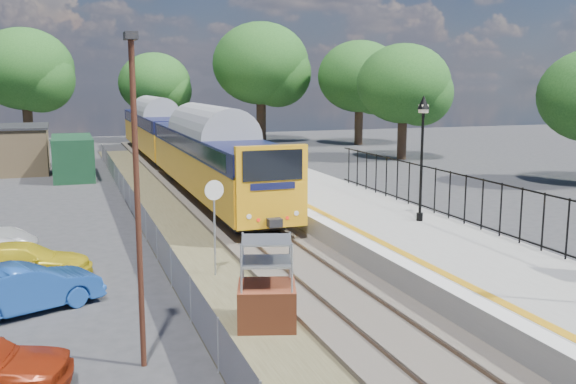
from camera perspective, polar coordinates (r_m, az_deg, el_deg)
name	(u,v)px	position (r m, az deg, el deg)	size (l,w,h in m)	color
ground	(360,316)	(16.98, 6.40, -10.88)	(120.00, 120.00, 0.00)	#2D2D30
track_bed	(243,232)	(25.51, -4.03, -3.59)	(5.90, 80.00, 0.29)	#473F38
platform	(368,224)	(25.54, 7.15, -2.80)	(5.00, 70.00, 0.90)	gray
platform_edge	(320,216)	(24.61, 2.86, -2.13)	(0.90, 70.00, 0.01)	silver
victorian_lamp_north	(423,129)	(23.77, 11.89, 5.52)	(0.44, 0.44, 4.60)	black
palisade_fence	(516,213)	(21.75, 19.61, -1.77)	(0.12, 26.00, 2.00)	black
wire_fence	(140,215)	(26.97, -13.03, -1.98)	(0.06, 52.00, 1.20)	#999EA3
outbuilding	(1,151)	(45.88, -24.19, 3.33)	(10.80, 10.10, 3.12)	#A0835A
tree_line	(163,75)	(56.91, -11.04, 10.21)	(56.80, 43.80, 11.88)	#332319
train	(176,138)	(42.78, -9.90, 4.74)	(2.82, 40.83, 3.51)	orange
brick_plinth	(267,285)	(15.81, -1.91, -8.23)	(1.75, 1.75, 2.26)	brown
speed_sign	(214,211)	(19.64, -6.56, -1.66)	(0.61, 0.15, 3.05)	#999EA3
carpark_lamp	(137,182)	(13.35, -13.31, 0.84)	(0.25, 0.50, 6.93)	#462317
car_blue	(26,288)	(18.28, -22.29, -7.94)	(1.35, 3.88, 1.28)	#1A469C
car_yellow	(24,262)	(21.13, -22.42, -5.78)	(1.62, 3.98, 1.16)	gold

